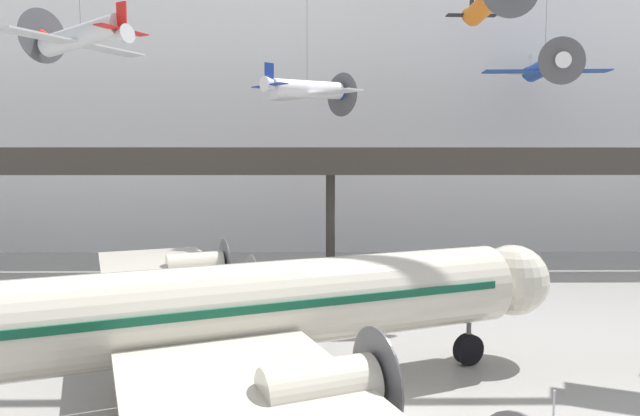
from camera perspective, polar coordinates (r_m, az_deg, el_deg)
name	(u,v)px	position (r m, az deg, el deg)	size (l,w,h in m)	color
hangar_back_wall	(328,101)	(53.22, 0.79, 10.70)	(140.00, 3.00, 27.69)	white
mezzanine_walkway	(331,170)	(43.04, 1.09, 3.86)	(110.00, 3.20, 9.34)	#38332D
airliner_silver_main	(172,317)	(19.86, -14.55, -10.49)	(30.18, 35.39, 9.23)	beige
suspended_plane_white_twin	(307,90)	(41.20, -1.30, 11.75)	(7.62, 7.88, 11.65)	silver
suspended_plane_orange_highwing	(489,0)	(38.44, 16.53, 19.28)	(9.50, 7.74, 7.28)	orange
suspended_plane_silver_racer	(81,37)	(35.99, -22.79, 15.52)	(7.61, 8.51, 9.28)	silver
suspended_plane_blue_trainer	(545,67)	(49.79, 21.54, 12.96)	(9.78, 7.96, 9.51)	#1E4CAD
stanchion_barrier	(554,412)	(21.12, 22.32, -18.36)	(0.36, 0.36, 1.08)	#B2B5BA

